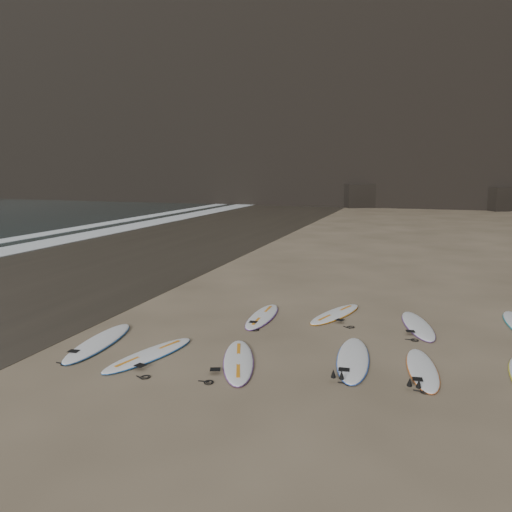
# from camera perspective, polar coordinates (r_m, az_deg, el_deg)

# --- Properties ---
(ground) EXTENTS (240.00, 240.00, 0.00)m
(ground) POSITION_cam_1_polar(r_m,az_deg,el_deg) (10.93, 12.69, -11.84)
(ground) COLOR #897559
(ground) RESTS_ON ground
(wet_sand) EXTENTS (12.00, 200.00, 0.01)m
(wet_sand) POSITION_cam_1_polar(r_m,az_deg,el_deg) (24.79, -15.92, 0.20)
(wet_sand) COLOR #383026
(wet_sand) RESTS_ON ground
(foam_near) EXTENTS (2.20, 200.00, 0.05)m
(foam_near) POSITION_cam_1_polar(r_m,az_deg,el_deg) (28.25, -25.17, 0.82)
(foam_near) COLOR white
(foam_near) RESTS_ON ground
(surfboard_0) EXTENTS (1.27, 2.61, 0.09)m
(surfboard_0) POSITION_cam_1_polar(r_m,az_deg,el_deg) (11.25, -12.09, -10.92)
(surfboard_0) COLOR white
(surfboard_0) RESTS_ON ground
(surfboard_1) EXTENTS (1.44, 2.59, 0.09)m
(surfboard_1) POSITION_cam_1_polar(r_m,az_deg,el_deg) (10.67, -2.02, -11.86)
(surfboard_1) COLOR white
(surfboard_1) RESTS_ON ground
(surfboard_2) EXTENTS (0.92, 2.74, 0.10)m
(surfboard_2) POSITION_cam_1_polar(r_m,az_deg,el_deg) (10.97, 11.03, -11.42)
(surfboard_2) COLOR white
(surfboard_2) RESTS_ON ground
(surfboard_3) EXTENTS (0.86, 2.36, 0.08)m
(surfboard_3) POSITION_cam_1_polar(r_m,az_deg,el_deg) (10.81, 18.48, -12.12)
(surfboard_3) COLOR white
(surfboard_3) RESTS_ON ground
(surfboard_5) EXTENTS (0.69, 2.50, 0.09)m
(surfboard_5) POSITION_cam_1_polar(r_m,az_deg,el_deg) (13.72, 0.73, -6.88)
(surfboard_5) COLOR white
(surfboard_5) RESTS_ON ground
(surfboard_6) EXTENTS (1.38, 2.54, 0.09)m
(surfboard_6) POSITION_cam_1_polar(r_m,az_deg,el_deg) (14.11, 9.06, -6.53)
(surfboard_6) COLOR white
(surfboard_6) RESTS_ON ground
(surfboard_7) EXTENTS (1.18, 2.58, 0.09)m
(surfboard_7) POSITION_cam_1_polar(r_m,az_deg,el_deg) (13.60, 18.00, -7.53)
(surfboard_7) COLOR white
(surfboard_7) RESTS_ON ground
(surfboard_11) EXTENTS (0.98, 2.85, 0.10)m
(surfboard_11) POSITION_cam_1_polar(r_m,az_deg,el_deg) (12.29, -17.52, -9.34)
(surfboard_11) COLOR white
(surfboard_11) RESTS_ON ground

